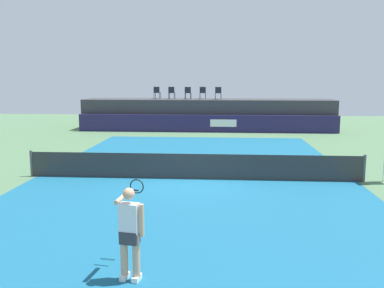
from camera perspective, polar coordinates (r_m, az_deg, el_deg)
The scene contains 14 objects.
ground_plane at distance 18.49m, azimuth 0.80°, elevation -2.58°, with size 48.00×48.00×0.00m, color #4C704C.
court_inner at distance 15.57m, azimuth 0.15°, elevation -4.79°, with size 12.00×22.00×0.00m, color #16597A.
sponsor_wall at distance 28.77m, azimuth 2.03°, elevation 2.80°, with size 18.00×0.22×1.20m.
spectator_platform at distance 30.51m, azimuth 2.15°, elevation 4.10°, with size 18.00×2.80×2.20m, color #38383D.
spectator_chair_far_left at distance 30.82m, azimuth -4.82°, elevation 7.10°, with size 0.48×0.48×0.89m.
spectator_chair_left at distance 30.58m, azimuth -2.81°, elevation 7.10°, with size 0.45×0.45×0.89m.
spectator_chair_center at distance 30.20m, azimuth -0.56°, elevation 7.09°, with size 0.45×0.45×0.89m.
spectator_chair_right at distance 30.45m, azimuth 1.48°, elevation 7.10°, with size 0.45×0.45×0.89m.
spectator_chair_far_right at distance 30.09m, azimuth 3.61°, elevation 7.06°, with size 0.45×0.45×0.89m.
tennis_net at distance 15.46m, azimuth 0.15°, elevation -3.09°, with size 12.40×0.02×0.95m, color #2D2D2D.
net_post_near at distance 17.04m, azimuth -21.15°, elevation -2.49°, with size 0.10×0.10×1.00m, color #4C4C51.
net_post_far at distance 16.26m, azimuth 22.54°, elevation -3.10°, with size 0.10×0.10×1.00m, color #4C4C51.
tennis_player at distance 7.89m, azimuth -8.50°, elevation -11.60°, with size 0.57×1.21×1.77m.
tennis_ball at distance 24.71m, azimuth -7.39°, elevation 0.38°, with size 0.07×0.07×0.07m, color #D8EA33.
Camera 1 is at (1.05, -15.08, 3.73)m, focal length 38.91 mm.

